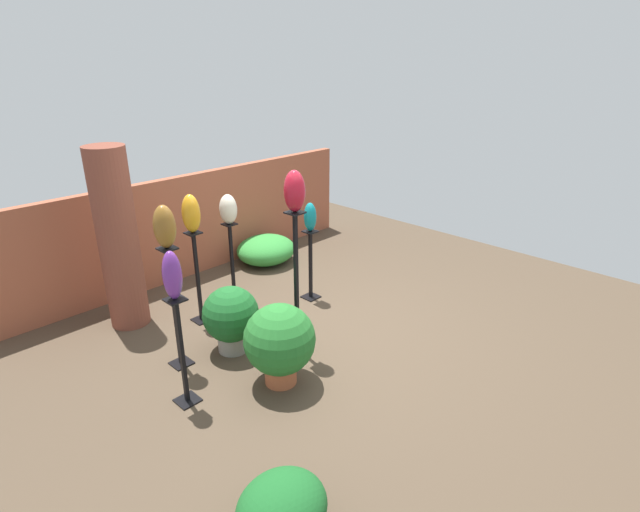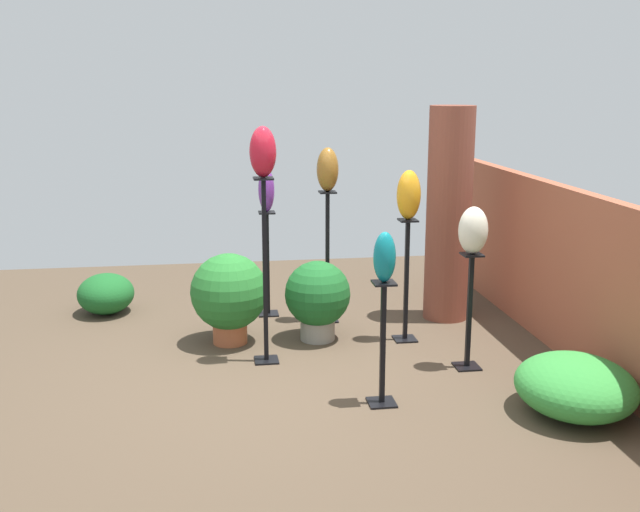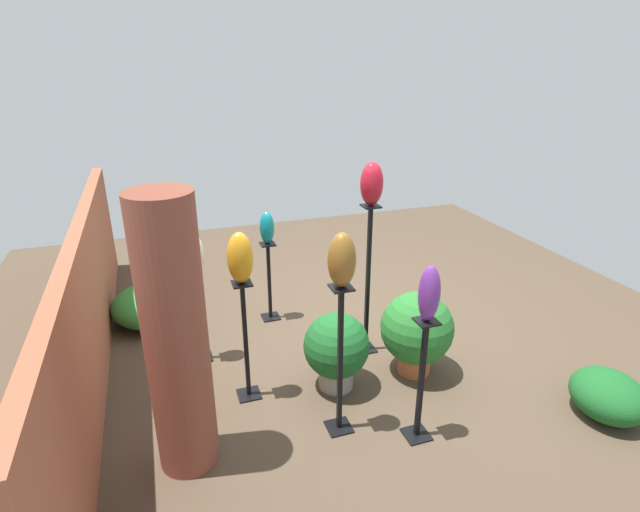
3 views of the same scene
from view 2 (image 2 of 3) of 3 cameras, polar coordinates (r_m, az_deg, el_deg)
name	(u,v)px [view 2 (image 2 of 3)]	position (r m, az deg, el deg)	size (l,w,h in m)	color
ground_plane	(286,378)	(6.02, -2.61, -9.29)	(8.00, 8.00, 0.00)	#4C3D2D
brick_wall_back	(582,280)	(6.48, 19.31, -1.72)	(5.60, 0.12, 1.43)	#9E5138
brick_pillar	(449,215)	(7.36, 9.78, 3.13)	(0.44, 0.44, 2.08)	brown
pedestal_violet	(268,269)	(7.47, -4.01, -0.96)	(0.20, 0.20, 1.05)	black
pedestal_ivory	(469,317)	(6.20, 11.29, -4.57)	(0.20, 0.20, 0.96)	black
pedestal_bronze	(327,262)	(7.23, 0.57, -0.49)	(0.20, 0.20, 1.28)	black
pedestal_amber	(406,286)	(6.75, 6.59, -2.28)	(0.20, 0.20, 1.11)	black
pedestal_teal	(383,350)	(5.43, 4.80, -7.13)	(0.20, 0.20, 0.92)	black
pedestal_ruby	(265,278)	(6.16, -4.21, -1.71)	(0.20, 0.20, 1.55)	black
art_vase_violet	(266,190)	(7.32, -4.11, 5.06)	(0.16, 0.16, 0.43)	#6B2D8C
art_vase_ivory	(473,230)	(6.02, 11.59, 1.93)	(0.21, 0.23, 0.38)	beige
art_vase_bronze	(328,169)	(7.07, 0.58, 6.61)	(0.20, 0.21, 0.41)	brown
art_vase_amber	(409,195)	(6.58, 6.77, 4.65)	(0.20, 0.21, 0.43)	orange
art_vase_teal	(385,257)	(5.24, 4.94, -0.08)	(0.15, 0.16, 0.36)	#0F727A
art_vase_ruby	(263,152)	(5.97, -4.38, 7.92)	(0.20, 0.21, 0.41)	maroon
potted_plant_back_center	(229,294)	(6.70, -6.95, -2.88)	(0.68, 0.68, 0.82)	#B25B38
potted_plant_mid_left	(318,296)	(6.75, -0.19, -3.10)	(0.59, 0.59, 0.73)	gray
foliage_bed_east	(106,294)	(7.88, -16.01, -2.77)	(0.64, 0.56, 0.40)	#195923
foliage_bed_west	(575,386)	(5.63, 18.88, -9.36)	(0.90, 0.83, 0.42)	#338C38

